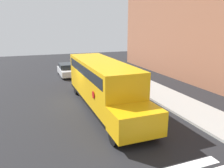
# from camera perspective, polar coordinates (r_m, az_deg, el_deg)

# --- Properties ---
(ground_plane) EXTENTS (60.00, 60.00, 0.00)m
(ground_plane) POSITION_cam_1_polar(r_m,az_deg,el_deg) (16.72, -7.56, -4.60)
(ground_plane) COLOR black
(sidewalk_strip) EXTENTS (44.00, 3.00, 0.15)m
(sidewalk_strip) POSITION_cam_1_polar(r_m,az_deg,el_deg) (19.14, 11.72, -2.02)
(sidewalk_strip) COLOR #9E9E99
(sidewalk_strip) RESTS_ON ground
(building_backdrop) EXTENTS (32.00, 4.00, 11.96)m
(building_backdrop) POSITION_cam_1_polar(r_m,az_deg,el_deg) (22.56, 27.13, 14.44)
(building_backdrop) COLOR #935B42
(building_backdrop) RESTS_ON ground
(school_bus) EXTENTS (10.84, 2.57, 3.22)m
(school_bus) POSITION_cam_1_polar(r_m,az_deg,el_deg) (14.96, -2.49, 0.57)
(school_bus) COLOR #EAA80F
(school_bus) RESTS_ON ground
(parked_car) EXTENTS (4.15, 1.89, 1.37)m
(parked_car) POSITION_cam_1_polar(r_m,az_deg,el_deg) (25.55, -11.49, 3.65)
(parked_car) COLOR silver
(parked_car) RESTS_ON ground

